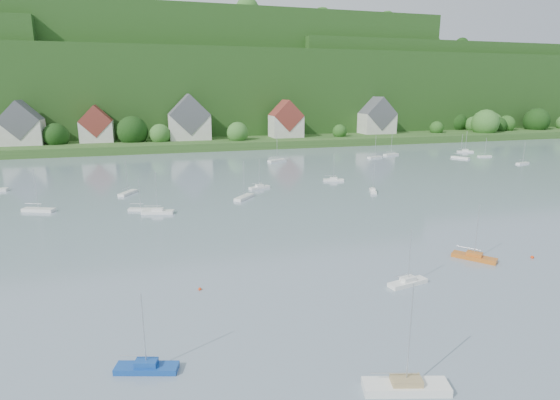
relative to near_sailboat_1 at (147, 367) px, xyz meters
name	(u,v)px	position (x,y,z in m)	size (l,w,h in m)	color
far_shore_strip	(176,140)	(13.25, 162.90, 1.10)	(600.00, 60.00, 3.00)	#2E5620
forested_ridge	(166,89)	(13.64, 231.47, 22.48)	(620.00, 181.22, 69.89)	#174114
village_building_0	(22,127)	(-41.75, 149.90, 9.11)	(14.00, 10.40, 16.00)	beige
village_building_1	(96,127)	(-16.75, 151.90, 8.35)	(12.00, 9.36, 14.00)	beige
village_building_2	(189,121)	(18.25, 150.90, 9.87)	(16.00, 11.44, 18.00)	beige
village_building_3	(286,122)	(58.25, 148.90, 9.03)	(13.00, 10.40, 15.50)	beige
village_building_4	(377,119)	(103.25, 152.90, 9.19)	(15.00, 10.40, 16.50)	beige
near_sailboat_1	(147,367)	(0.00, 0.00, 0.00)	(5.32, 2.85, 6.92)	#14439C
near_sailboat_2	(406,386)	(19.08, -8.27, 0.06)	(6.83, 3.58, 8.88)	white
near_sailboat_3	(408,282)	(29.86, 8.69, 0.00)	(5.29, 2.39, 6.89)	white
near_sailboat_5	(474,257)	(43.04, 13.33, 0.02)	(4.77, 5.51, 7.73)	#C1631D
mooring_buoy_2	(532,258)	(51.07, 11.47, -0.40)	(0.46, 0.46, 0.46)	red
mooring_buoy_3	(200,290)	(6.01, 14.31, -0.40)	(0.39, 0.39, 0.39)	red
far_sailboat_cluster	(255,175)	(28.55, 81.28, -0.03)	(205.49, 59.28, 8.71)	white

